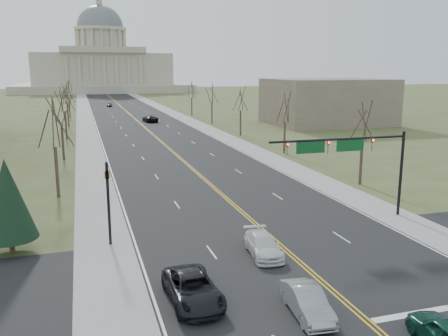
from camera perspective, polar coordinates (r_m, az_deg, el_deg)
ground at (r=26.36m, az=15.70°, el=-16.36°), size 600.00×600.00×0.00m
road at (r=130.57m, az=-11.16°, el=6.28°), size 20.00×380.00×0.01m
cross_road at (r=31.03m, az=9.66°, el=-11.60°), size 120.00×14.00×0.01m
sidewalk_left at (r=129.93m, az=-16.46°, el=5.99°), size 4.00×380.00×0.03m
sidewalk_right at (r=132.31m, az=-5.96°, el=6.51°), size 4.00×380.00×0.03m
center_line at (r=130.57m, az=-11.16°, el=6.28°), size 0.42×380.00×0.01m
edge_line_left at (r=129.96m, az=-15.49°, el=6.05°), size 0.15×380.00×0.01m
edge_line_right at (r=131.91m, az=-6.90°, el=6.47°), size 0.15×380.00×0.01m
capitol at (r=269.57m, az=-14.45°, el=11.94°), size 90.00×60.00×50.00m
signal_mast at (r=39.24m, az=14.84°, el=1.93°), size 12.12×0.44×7.20m
signal_left at (r=33.97m, az=-13.78°, el=-3.07°), size 0.32×0.36×6.00m
tree_r_0 at (r=52.20m, az=16.42°, el=5.11°), size 3.74×3.74×8.50m
tree_l_0 at (r=47.71m, az=-19.83°, el=4.76°), size 3.96×3.96×9.00m
tree_r_1 at (r=69.70m, az=7.38°, el=7.08°), size 3.74×3.74×8.50m
tree_l_1 at (r=67.60m, az=-19.07°, el=6.71°), size 3.96×3.96×9.00m
tree_r_2 at (r=88.27m, az=2.02°, el=8.16°), size 3.74×3.74×8.50m
tree_l_2 at (r=87.54m, az=-18.66°, el=7.78°), size 3.96×3.96×9.00m
tree_r_3 at (r=107.36m, az=-1.48°, el=8.83°), size 3.74×3.74×8.50m
tree_l_3 at (r=107.50m, az=-18.40°, el=8.45°), size 3.96×3.96×9.00m
tree_r_4 at (r=126.73m, az=-3.92°, el=9.27°), size 3.74×3.74×8.50m
tree_l_4 at (r=127.48m, az=-18.22°, el=8.91°), size 3.96×3.96×9.00m
conifer_l at (r=34.77m, az=-24.60°, el=-3.43°), size 3.64×3.64×6.50m
bldg_right_mass at (r=109.34m, az=12.27°, el=7.81°), size 25.00×20.00×10.00m
car_nb_inner_lead at (r=24.23m, az=25.34°, el=-17.68°), size 2.36×4.72×1.54m
car_sb_inner_lead at (r=25.19m, az=9.98°, el=-15.60°), size 1.92×4.49×1.44m
car_sb_outer_lead at (r=26.12m, az=-3.78°, el=-14.29°), size 2.68×5.53×1.52m
car_sb_inner_second at (r=32.21m, az=4.72°, el=-9.24°), size 2.37×4.86×1.36m
car_far_nb at (r=112.64m, az=-8.88°, el=5.90°), size 3.31×5.98×1.59m
car_far_sb at (r=160.77m, az=-13.60°, el=7.43°), size 2.03×4.17×1.37m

